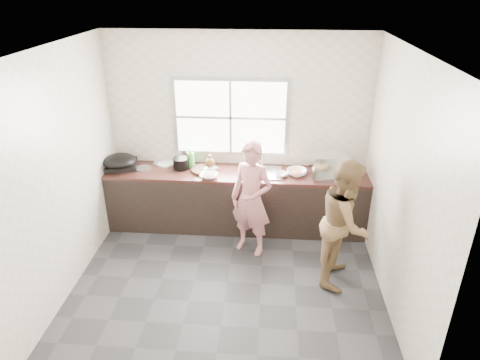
# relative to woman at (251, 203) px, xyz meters

# --- Properties ---
(floor) EXTENTS (3.60, 3.20, 0.01)m
(floor) POSITION_rel_woman_xyz_m (-0.24, -0.70, -0.72)
(floor) COLOR #2B2B2E
(floor) RESTS_ON ground
(ceiling) EXTENTS (3.60, 3.20, 0.01)m
(ceiling) POSITION_rel_woman_xyz_m (-0.24, -0.70, 1.99)
(ceiling) COLOR silver
(ceiling) RESTS_ON wall_back
(wall_back) EXTENTS (3.60, 0.01, 2.70)m
(wall_back) POSITION_rel_woman_xyz_m (-0.24, 0.90, 0.64)
(wall_back) COLOR beige
(wall_back) RESTS_ON ground
(wall_left) EXTENTS (0.01, 3.20, 2.70)m
(wall_left) POSITION_rel_woman_xyz_m (-2.05, -0.70, 0.64)
(wall_left) COLOR beige
(wall_left) RESTS_ON ground
(wall_right) EXTENTS (0.01, 3.20, 2.70)m
(wall_right) POSITION_rel_woman_xyz_m (1.56, -0.70, 0.64)
(wall_right) COLOR beige
(wall_right) RESTS_ON ground
(wall_front) EXTENTS (3.60, 0.01, 2.70)m
(wall_front) POSITION_rel_woman_xyz_m (-0.24, -2.31, 0.64)
(wall_front) COLOR beige
(wall_front) RESTS_ON ground
(cabinet) EXTENTS (3.60, 0.62, 0.82)m
(cabinet) POSITION_rel_woman_xyz_m (-0.24, 0.59, -0.30)
(cabinet) COLOR black
(cabinet) RESTS_ON floor
(countertop) EXTENTS (3.60, 0.64, 0.04)m
(countertop) POSITION_rel_woman_xyz_m (-0.24, 0.59, 0.13)
(countertop) COLOR #331915
(countertop) RESTS_ON cabinet
(sink) EXTENTS (0.55, 0.45, 0.02)m
(sink) POSITION_rel_woman_xyz_m (0.11, 0.59, 0.15)
(sink) COLOR silver
(sink) RESTS_ON countertop
(faucet) EXTENTS (0.02, 0.02, 0.30)m
(faucet) POSITION_rel_woman_xyz_m (0.11, 0.79, 0.30)
(faucet) COLOR silver
(faucet) RESTS_ON countertop
(window_frame) EXTENTS (1.60, 0.05, 1.10)m
(window_frame) POSITION_rel_woman_xyz_m (-0.34, 0.89, 0.84)
(window_frame) COLOR #9EA0A5
(window_frame) RESTS_ON wall_back
(window_glazing) EXTENTS (1.50, 0.01, 1.00)m
(window_glazing) POSITION_rel_woman_xyz_m (-0.34, 0.86, 0.84)
(window_glazing) COLOR white
(window_glazing) RESTS_ON window_frame
(woman) EXTENTS (0.61, 0.53, 1.42)m
(woman) POSITION_rel_woman_xyz_m (0.00, 0.00, 0.00)
(woman) COLOR #C9787E
(woman) RESTS_ON floor
(person_side) EXTENTS (0.76, 0.87, 1.53)m
(person_side) POSITION_rel_woman_xyz_m (1.10, -0.49, 0.05)
(person_side) COLOR brown
(person_side) RESTS_ON floor
(cutting_board) EXTENTS (0.47, 0.47, 0.04)m
(cutting_board) POSITION_rel_woman_xyz_m (-0.69, 0.59, 0.17)
(cutting_board) COLOR #321F13
(cutting_board) RESTS_ON countertop
(cleaver) EXTENTS (0.21, 0.15, 0.01)m
(cleaver) POSITION_rel_woman_xyz_m (-0.60, 0.62, 0.19)
(cleaver) COLOR silver
(cleaver) RESTS_ON cutting_board
(bowl_mince) EXTENTS (0.27, 0.27, 0.06)m
(bowl_mince) POSITION_rel_woman_xyz_m (-0.59, 0.38, 0.18)
(bowl_mince) COLOR white
(bowl_mince) RESTS_ON countertop
(bowl_crabs) EXTENTS (0.27, 0.27, 0.07)m
(bowl_crabs) POSITION_rel_woman_xyz_m (0.59, 0.56, 0.18)
(bowl_crabs) COLOR white
(bowl_crabs) RESTS_ON countertop
(bowl_held) EXTENTS (0.27, 0.27, 0.07)m
(bowl_held) POSITION_rel_woman_xyz_m (0.38, 0.50, 0.18)
(bowl_held) COLOR white
(bowl_held) RESTS_ON countertop
(black_pot) EXTENTS (0.26, 0.26, 0.16)m
(black_pot) POSITION_rel_woman_xyz_m (-1.02, 0.65, 0.23)
(black_pot) COLOR black
(black_pot) RESTS_ON countertop
(plate_food) EXTENTS (0.26, 0.26, 0.02)m
(plate_food) POSITION_rel_woman_xyz_m (-1.27, 0.78, 0.16)
(plate_food) COLOR silver
(plate_food) RESTS_ON countertop
(bottle_green) EXTENTS (0.12, 0.12, 0.30)m
(bottle_green) POSITION_rel_woman_xyz_m (-0.89, 0.70, 0.30)
(bottle_green) COLOR green
(bottle_green) RESTS_ON countertop
(bottle_brown_tall) EXTENTS (0.09, 0.09, 0.17)m
(bottle_brown_tall) POSITION_rel_woman_xyz_m (-0.97, 0.82, 0.24)
(bottle_brown_tall) COLOR #401710
(bottle_brown_tall) RESTS_ON countertop
(bottle_brown_short) EXTENTS (0.17, 0.17, 0.17)m
(bottle_brown_short) POSITION_rel_woman_xyz_m (-0.63, 0.74, 0.23)
(bottle_brown_short) COLOR #4A2C12
(bottle_brown_short) RESTS_ON countertop
(glass_jar) EXTENTS (0.09, 0.09, 0.11)m
(glass_jar) POSITION_rel_woman_xyz_m (-1.12, 0.75, 0.20)
(glass_jar) COLOR white
(glass_jar) RESTS_ON countertop
(burner) EXTENTS (0.54, 0.54, 0.07)m
(burner) POSITION_rel_woman_xyz_m (-1.89, 0.65, 0.18)
(burner) COLOR black
(burner) RESTS_ON countertop
(wok) EXTENTS (0.50, 0.50, 0.17)m
(wok) POSITION_rel_woman_xyz_m (-1.85, 0.52, 0.29)
(wok) COLOR black
(wok) RESTS_ON burner
(dish_rack) EXTENTS (0.49, 0.37, 0.34)m
(dish_rack) POSITION_rel_woman_xyz_m (0.99, 0.51, 0.32)
(dish_rack) COLOR silver
(dish_rack) RESTS_ON countertop
(pot_lid_left) EXTENTS (0.28, 0.28, 0.01)m
(pot_lid_left) POSITION_rel_woman_xyz_m (-1.56, 0.61, 0.15)
(pot_lid_left) COLOR #B0B2B8
(pot_lid_left) RESTS_ON countertop
(pot_lid_right) EXTENTS (0.28, 0.28, 0.01)m
(pot_lid_right) POSITION_rel_woman_xyz_m (-1.34, 0.82, 0.16)
(pot_lid_right) COLOR silver
(pot_lid_right) RESTS_ON countertop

